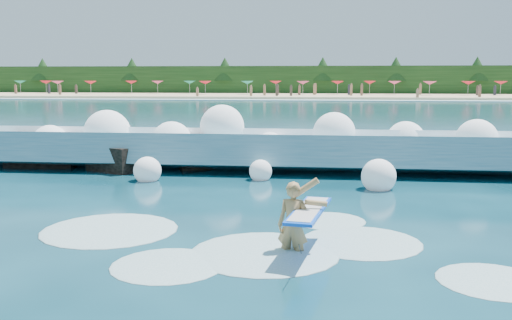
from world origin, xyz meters
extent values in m
plane|color=#062A37|center=(0.00, 0.00, 0.00)|extent=(200.00, 200.00, 0.00)
cube|color=tan|center=(0.00, 78.00, 0.20)|extent=(140.00, 20.00, 0.40)
cube|color=silver|center=(0.00, 67.00, 0.04)|extent=(140.00, 5.00, 0.08)
cube|color=black|center=(0.00, 88.00, 2.50)|extent=(140.00, 4.00, 5.00)
cube|color=teal|center=(0.56, 7.90, 0.50)|extent=(20.10, 3.06, 1.68)
cube|color=white|center=(0.56, 8.70, 1.00)|extent=(20.10, 1.42, 0.78)
cube|color=black|center=(-6.82, 8.04, 0.45)|extent=(2.53, 1.98, 1.29)
cube|color=black|center=(-3.82, 7.24, 0.35)|extent=(2.23, 2.05, 0.99)
cube|color=black|center=(-1.12, 8.44, 0.49)|extent=(2.50, 2.33, 1.39)
imported|color=#A7804E|center=(2.56, -1.27, 0.51)|extent=(0.64, 0.49, 1.56)
cube|color=blue|center=(2.84, -1.22, 0.78)|extent=(0.81, 2.18, 0.05)
cube|color=silver|center=(2.84, -1.22, 0.80)|extent=(0.69, 2.00, 0.05)
cylinder|color=black|center=(2.74, -2.47, 0.45)|extent=(0.01, 0.91, 0.43)
sphere|color=white|center=(-6.34, 7.42, 0.86)|extent=(1.28, 1.28, 1.28)
sphere|color=white|center=(-4.54, 8.11, 1.17)|extent=(1.65, 1.65, 1.65)
sphere|color=white|center=(-2.15, 7.88, 0.92)|extent=(1.42, 1.42, 1.42)
sphere|color=white|center=(-0.44, 8.21, 1.42)|extent=(1.54, 1.54, 1.54)
sphere|color=white|center=(1.29, 7.68, 0.78)|extent=(1.06, 1.06, 1.06)
sphere|color=white|center=(3.41, 8.09, 1.25)|extent=(1.43, 1.43, 1.43)
sphere|color=white|center=(5.83, 8.56, 0.99)|extent=(1.33, 1.33, 1.33)
sphere|color=white|center=(7.93, 7.69, 1.14)|extent=(1.34, 1.34, 1.34)
sphere|color=white|center=(-2.26, 5.44, 0.31)|extent=(0.85, 0.85, 0.85)
sphere|color=white|center=(1.15, 6.01, 0.27)|extent=(0.71, 0.71, 0.71)
sphere|color=white|center=(4.62, 4.91, 0.37)|extent=(0.98, 0.98, 0.98)
ellipsoid|color=silver|center=(2.06, -1.33, 0.00)|extent=(2.73, 2.73, 0.14)
ellipsoid|color=silver|center=(0.51, -2.20, 0.00)|extent=(1.94, 1.94, 0.10)
ellipsoid|color=silver|center=(3.82, -0.44, 0.00)|extent=(2.34, 2.34, 0.12)
ellipsoid|color=silver|center=(-1.29, -0.16, 0.00)|extent=(2.82, 2.82, 0.14)
ellipsoid|color=silver|center=(3.22, 1.14, 0.00)|extent=(1.63, 1.63, 0.08)
ellipsoid|color=silver|center=(5.73, -2.32, 0.00)|extent=(1.75, 1.75, 0.09)
cone|color=#158771|center=(-49.34, 82.41, 2.25)|extent=(2.00, 2.00, 0.50)
cone|color=red|center=(-44.58, 82.28, 2.25)|extent=(2.00, 2.00, 0.50)
cone|color=#DC4077|center=(-40.37, 77.91, 2.25)|extent=(2.00, 2.00, 0.50)
cone|color=red|center=(-34.62, 77.62, 2.25)|extent=(2.00, 2.00, 0.50)
cone|color=red|center=(-29.07, 81.27, 2.25)|extent=(2.00, 2.00, 0.50)
cone|color=#DC4077|center=(-24.74, 81.81, 2.25)|extent=(2.00, 2.00, 0.50)
cone|color=#158771|center=(-19.37, 82.14, 2.25)|extent=(2.00, 2.00, 0.50)
cone|color=red|center=(-15.85, 78.03, 2.25)|extent=(2.00, 2.00, 0.50)
cone|color=#158771|center=(-9.26, 79.09, 2.25)|extent=(2.00, 2.00, 0.50)
cone|color=red|center=(-5.02, 82.14, 2.25)|extent=(2.00, 2.00, 0.50)
cone|color=#DC4077|center=(-0.45, 78.31, 2.25)|extent=(2.00, 2.00, 0.50)
cone|color=red|center=(4.95, 81.19, 2.25)|extent=(2.00, 2.00, 0.50)
cone|color=red|center=(10.08, 82.46, 2.25)|extent=(2.00, 2.00, 0.50)
cone|color=#DC4077|center=(13.72, 80.26, 2.25)|extent=(2.00, 2.00, 0.50)
cone|color=#DC4077|center=(18.60, 77.66, 2.25)|extent=(2.00, 2.00, 0.50)
cone|color=red|center=(24.44, 78.68, 2.25)|extent=(2.00, 2.00, 0.50)
cone|color=red|center=(29.71, 80.67, 2.25)|extent=(2.00, 2.00, 0.50)
cube|color=#3F332D|center=(-15.13, 68.70, 0.80)|extent=(0.35, 0.22, 1.44)
cube|color=#8C664C|center=(11.93, 80.90, 1.14)|extent=(0.35, 0.22, 1.47)
cube|color=#262633|center=(-40.42, 73.94, 1.17)|extent=(0.35, 0.22, 1.54)
cube|color=brown|center=(1.49, 79.23, 1.11)|extent=(0.35, 0.22, 1.42)
cube|color=#262633|center=(-19.74, 74.69, 1.16)|extent=(0.35, 0.22, 1.52)
cube|color=#3F332D|center=(13.17, 70.53, 1.08)|extent=(0.35, 0.22, 1.37)
cube|color=#8C664C|center=(19.96, 80.09, 1.14)|extent=(0.35, 0.22, 1.47)
cube|color=#262633|center=(9.24, 77.73, 1.14)|extent=(0.35, 0.22, 1.49)
cube|color=#3F332D|center=(-37.82, 74.62, 1.14)|extent=(0.35, 0.22, 1.48)
cube|color=#8C664C|center=(-18.11, 72.30, 1.14)|extent=(0.35, 0.22, 1.48)
cube|color=#262633|center=(7.95, 74.36, 1.19)|extent=(0.35, 0.22, 1.57)
cube|color=brown|center=(28.69, 74.20, 1.18)|extent=(0.35, 0.22, 1.56)
cube|color=#8C664C|center=(-1.17, 78.14, 1.15)|extent=(0.35, 0.22, 1.50)
cube|color=#262633|center=(-28.83, 79.20, 1.16)|extent=(0.35, 0.22, 1.52)
cube|color=brown|center=(20.51, 68.11, 0.85)|extent=(0.35, 0.22, 1.54)
cube|color=#3F332D|center=(8.42, 70.58, 1.16)|extent=(0.35, 0.22, 1.52)
cube|color=#262633|center=(-8.94, 73.77, 1.20)|extent=(0.35, 0.22, 1.61)
cube|color=brown|center=(-10.78, 69.33, 0.83)|extent=(0.35, 0.22, 1.50)
cube|color=#3F332D|center=(22.80, 78.35, 1.12)|extent=(0.35, 0.22, 1.45)
cube|color=#262633|center=(-33.77, 78.78, 1.13)|extent=(0.35, 0.22, 1.47)
camera|label=1|loc=(3.10, -11.17, 3.14)|focal=40.00mm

